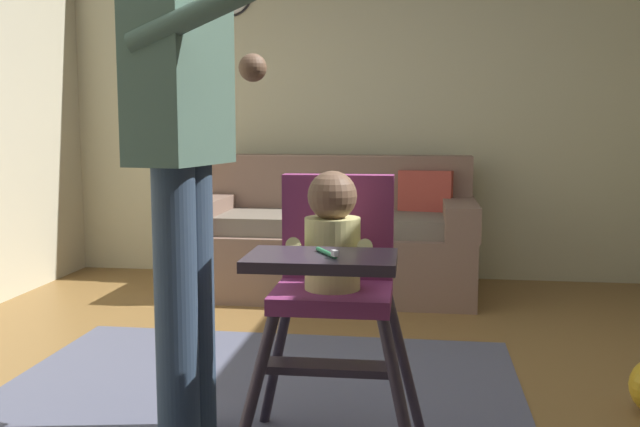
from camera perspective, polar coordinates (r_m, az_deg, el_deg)
wall_far at (r=5.08m, az=2.72°, el=10.67°), size 4.82×0.06×2.77m
couch at (r=4.62m, az=1.18°, el=-2.07°), size 1.77×0.86×0.86m
high_chair at (r=2.23m, az=1.04°, el=-3.99°), size 0.62×0.73×0.94m
adult_standing at (r=2.39m, az=-10.71°, el=4.65°), size 0.51×0.56×1.71m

